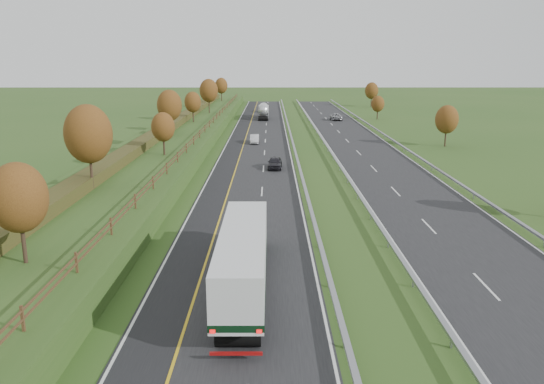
{
  "coord_description": "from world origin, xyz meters",
  "views": [
    {
      "loc": [
        2.17,
        -18.77,
        13.37
      ],
      "look_at": [
        2.28,
        26.08,
        2.2
      ],
      "focal_mm": 35.0,
      "sensor_mm": 36.0,
      "label": 1
    }
  ],
  "objects_px": {
    "car_silver_mid": "(255,139)",
    "car_small_far": "(264,109)",
    "car_oncoming": "(336,117)",
    "box_lorry": "(244,255)",
    "road_tanker": "(263,111)",
    "car_dark_near": "(275,163)"
  },
  "relations": [
    {
      "from": "car_silver_mid",
      "to": "car_small_far",
      "type": "bearing_deg",
      "value": 88.36
    },
    {
      "from": "car_small_far",
      "to": "car_oncoming",
      "type": "height_order",
      "value": "car_small_far"
    },
    {
      "from": "car_oncoming",
      "to": "car_small_far",
      "type": "bearing_deg",
      "value": -47.53
    },
    {
      "from": "box_lorry",
      "to": "car_small_far",
      "type": "bearing_deg",
      "value": 90.15
    },
    {
      "from": "road_tanker",
      "to": "car_silver_mid",
      "type": "bearing_deg",
      "value": -91.46
    },
    {
      "from": "road_tanker",
      "to": "car_small_far",
      "type": "distance_m",
      "value": 15.99
    },
    {
      "from": "car_silver_mid",
      "to": "car_oncoming",
      "type": "xyz_separation_m",
      "value": [
        17.76,
        34.97,
        0.06
      ]
    },
    {
      "from": "box_lorry",
      "to": "car_small_far",
      "type": "height_order",
      "value": "box_lorry"
    },
    {
      "from": "car_dark_near",
      "to": "car_silver_mid",
      "type": "xyz_separation_m",
      "value": [
        -3.22,
        21.31,
        -0.04
      ]
    },
    {
      "from": "road_tanker",
      "to": "car_oncoming",
      "type": "bearing_deg",
      "value": -11.28
    },
    {
      "from": "car_dark_near",
      "to": "road_tanker",
      "type": "bearing_deg",
      "value": 95.19
    },
    {
      "from": "car_oncoming",
      "to": "car_dark_near",
      "type": "bearing_deg",
      "value": 76.72
    },
    {
      "from": "road_tanker",
      "to": "car_oncoming",
      "type": "relative_size",
      "value": 2.07
    },
    {
      "from": "car_dark_near",
      "to": "car_small_far",
      "type": "xyz_separation_m",
      "value": [
        -2.4,
        75.58,
        0.08
      ]
    },
    {
      "from": "car_small_far",
      "to": "box_lorry",
      "type": "bearing_deg",
      "value": -93.15
    },
    {
      "from": "road_tanker",
      "to": "box_lorry",
      "type": "bearing_deg",
      "value": -89.92
    },
    {
      "from": "car_dark_near",
      "to": "car_silver_mid",
      "type": "bearing_deg",
      "value": 101.63
    },
    {
      "from": "box_lorry",
      "to": "car_silver_mid",
      "type": "bearing_deg",
      "value": 91.09
    },
    {
      "from": "box_lorry",
      "to": "car_silver_mid",
      "type": "height_order",
      "value": "box_lorry"
    },
    {
      "from": "box_lorry",
      "to": "road_tanker",
      "type": "xyz_separation_m",
      "value": [
        -0.13,
        96.42,
        -0.47
      ]
    },
    {
      "from": "box_lorry",
      "to": "car_oncoming",
      "type": "distance_m",
      "value": 94.57
    },
    {
      "from": "car_dark_near",
      "to": "car_oncoming",
      "type": "xyz_separation_m",
      "value": [
        14.54,
        56.28,
        0.02
      ]
    }
  ]
}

